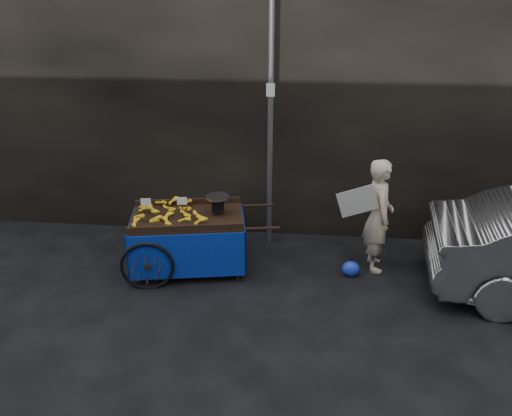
# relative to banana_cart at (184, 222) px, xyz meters

# --- Properties ---
(ground) EXTENTS (80.00, 80.00, 0.00)m
(ground) POSITION_rel_banana_cart_xyz_m (0.83, -0.38, -0.72)
(ground) COLOR black
(ground) RESTS_ON ground
(building_wall) EXTENTS (13.50, 2.00, 5.00)m
(building_wall) POSITION_rel_banana_cart_xyz_m (1.22, 2.22, 1.78)
(building_wall) COLOR black
(building_wall) RESTS_ON ground
(street_pole) EXTENTS (0.12, 0.10, 4.00)m
(street_pole) POSITION_rel_banana_cart_xyz_m (1.13, 0.92, 1.29)
(street_pole) COLOR slate
(street_pole) RESTS_ON ground
(banana_cart) EXTENTS (2.27, 1.33, 1.16)m
(banana_cart) POSITION_rel_banana_cart_xyz_m (0.00, 0.00, 0.00)
(banana_cart) COLOR black
(banana_cart) RESTS_ON ground
(vendor) EXTENTS (0.84, 0.62, 1.63)m
(vendor) POSITION_rel_banana_cart_xyz_m (2.69, 0.29, 0.10)
(vendor) COLOR beige
(vendor) RESTS_ON ground
(plastic_bag) EXTENTS (0.24, 0.20, 0.22)m
(plastic_bag) POSITION_rel_banana_cart_xyz_m (2.34, -0.00, -0.61)
(plastic_bag) COLOR blue
(plastic_bag) RESTS_ON ground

